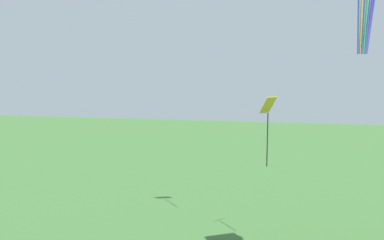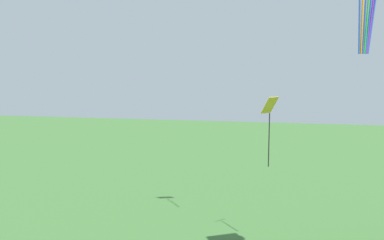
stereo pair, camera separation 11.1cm
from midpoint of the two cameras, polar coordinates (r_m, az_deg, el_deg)
name	(u,v)px [view 2 (the right image)]	position (r m, az deg, el deg)	size (l,w,h in m)	color
kite_yellow_diamond	(270,118)	(18.94, 10.46, 0.31)	(0.77, 0.79, 3.10)	yellow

